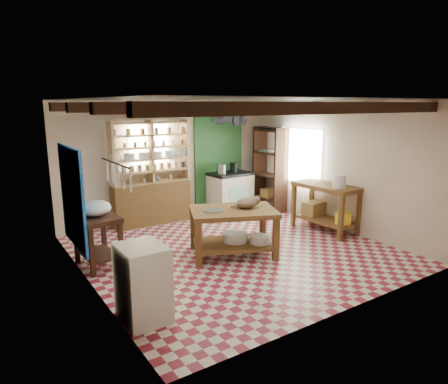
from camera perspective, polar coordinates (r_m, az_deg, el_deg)
floor at (r=7.14m, az=1.47°, el=-8.36°), size 5.00×5.00×0.02m
ceiling at (r=6.68m, az=1.60°, el=13.07°), size 5.00×5.00×0.02m
wall_back at (r=8.93m, az=-7.68°, el=4.45°), size 5.00×0.04×2.60m
wall_front at (r=4.99m, az=18.14°, el=-2.43°), size 5.00×0.04×2.60m
wall_left at (r=5.77m, az=-19.32°, el=-0.56°), size 0.04×5.00×2.60m
wall_right at (r=8.45m, az=15.63°, el=3.65°), size 0.04×5.00×2.60m
ceiling_beams at (r=6.68m, az=1.60°, el=12.04°), size 5.00×3.80×0.15m
blue_wall_patch at (r=6.68m, az=-20.86°, el=-0.73°), size 0.04×1.40×1.60m
green_wall_patch at (r=9.51m, az=-0.77°, el=4.75°), size 1.30×0.04×2.30m
window_back at (r=8.66m, az=-10.70°, el=6.77°), size 0.90×0.02×0.80m
window_right at (r=9.10m, az=10.85°, el=5.13°), size 0.02×1.30×1.20m
utensil_rail at (r=4.56m, az=-15.28°, el=2.54°), size 0.06×0.90×0.28m
pot_rack at (r=9.08m, az=0.66°, el=10.27°), size 0.86×0.12×0.36m
shelving_unit at (r=8.57m, az=-10.40°, el=2.66°), size 1.70×0.34×2.20m
tall_rack at (r=9.62m, az=6.58°, el=3.24°), size 0.40×0.86×2.00m
work_table at (r=6.82m, az=1.29°, el=-5.73°), size 1.67×1.42×0.80m
stove at (r=9.45m, az=0.91°, el=-0.06°), size 1.02×0.72×0.96m
prep_table at (r=6.65m, az=-17.56°, el=-6.69°), size 0.62×0.86×0.83m
white_cabinet at (r=4.93m, az=-11.53°, el=-12.61°), size 0.52×0.62×0.92m
right_counter at (r=8.32m, az=14.25°, el=-2.18°), size 0.73×1.37×0.96m
cat at (r=6.78m, az=3.30°, el=-1.57°), size 0.44×0.37×0.17m
steel_tray at (r=6.59m, az=-1.59°, el=-2.66°), size 0.41×0.41×0.02m
basin_large at (r=6.91m, az=1.61°, el=-6.48°), size 0.56×0.56×0.15m
basin_small at (r=6.87m, az=5.16°, el=-6.75°), size 0.47×0.47×0.13m
kettle_left at (r=9.19m, az=-0.31°, el=3.30°), size 0.20×0.20×0.22m
kettle_right at (r=9.40m, az=1.40°, el=3.51°), size 0.19×0.19×0.22m
enamel_bowl at (r=6.49m, az=-17.87°, el=-2.22°), size 0.51×0.51×0.24m
white_bucket at (r=7.94m, az=16.18°, el=1.50°), size 0.26×0.26×0.25m
wicker_basket at (r=8.53m, az=12.68°, el=-2.31°), size 0.42×0.35×0.29m
yellow_tub at (r=8.09m, az=16.65°, el=-3.58°), size 0.32×0.32×0.23m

